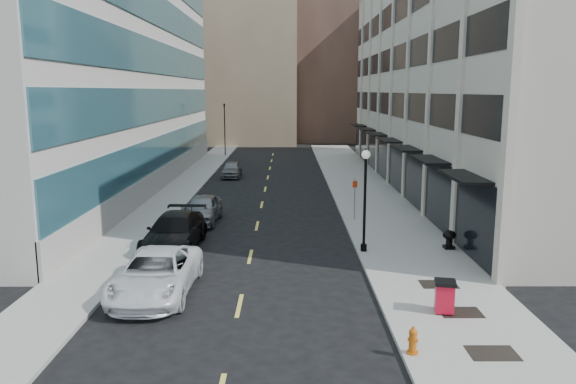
{
  "coord_description": "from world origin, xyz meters",
  "views": [
    {
      "loc": [
        1.71,
        -16.98,
        7.57
      ],
      "look_at": [
        1.75,
        8.41,
        2.97
      ],
      "focal_mm": 35.0,
      "sensor_mm": 36.0,
      "label": 1
    }
  ],
  "objects_px": {
    "urn_planter": "(449,237)",
    "lamppost": "(365,191)",
    "traffic_signal": "(224,107)",
    "car_silver_sedan": "(203,209)",
    "trash_bin": "(445,295)",
    "fire_hydrant": "(413,340)",
    "car_white_van": "(156,274)",
    "car_black_pickup": "(175,232)",
    "sign_post": "(355,193)",
    "car_grey_sedan": "(232,169)"
  },
  "relations": [
    {
      "from": "traffic_signal",
      "to": "car_grey_sedan",
      "type": "distance_m",
      "value": 16.79
    },
    {
      "from": "traffic_signal",
      "to": "car_silver_sedan",
      "type": "distance_m",
      "value": 33.55
    },
    {
      "from": "car_silver_sedan",
      "to": "car_grey_sedan",
      "type": "xyz_separation_m",
      "value": [
        0.0,
        17.25,
        -0.08
      ]
    },
    {
      "from": "car_white_van",
      "to": "car_silver_sedan",
      "type": "relative_size",
      "value": 1.27
    },
    {
      "from": "car_black_pickup",
      "to": "urn_planter",
      "type": "relative_size",
      "value": 6.57
    },
    {
      "from": "car_white_van",
      "to": "car_black_pickup",
      "type": "relative_size",
      "value": 1.01
    },
    {
      "from": "car_white_van",
      "to": "car_grey_sedan",
      "type": "xyz_separation_m",
      "value": [
        0.0,
        29.04,
        -0.11
      ]
    },
    {
      "from": "fire_hydrant",
      "to": "lamppost",
      "type": "xyz_separation_m",
      "value": [
        0.0,
        10.42,
        2.46
      ]
    },
    {
      "from": "car_black_pickup",
      "to": "car_grey_sedan",
      "type": "height_order",
      "value": "car_black_pickup"
    },
    {
      "from": "sign_post",
      "to": "car_white_van",
      "type": "bearing_deg",
      "value": -140.93
    },
    {
      "from": "car_silver_sedan",
      "to": "sign_post",
      "type": "bearing_deg",
      "value": 2.96
    },
    {
      "from": "traffic_signal",
      "to": "fire_hydrant",
      "type": "relative_size",
      "value": 8.6
    },
    {
      "from": "car_white_van",
      "to": "car_black_pickup",
      "type": "distance_m",
      "value": 6.23
    },
    {
      "from": "car_black_pickup",
      "to": "lamppost",
      "type": "relative_size",
      "value": 1.2
    },
    {
      "from": "trash_bin",
      "to": "sign_post",
      "type": "xyz_separation_m",
      "value": [
        -1.4,
        13.99,
        0.96
      ]
    },
    {
      "from": "car_black_pickup",
      "to": "sign_post",
      "type": "relative_size",
      "value": 2.39
    },
    {
      "from": "car_silver_sedan",
      "to": "fire_hydrant",
      "type": "bearing_deg",
      "value": -61.0
    },
    {
      "from": "traffic_signal",
      "to": "car_black_pickup",
      "type": "xyz_separation_m",
      "value": [
        1.77,
        -38.69,
        -4.87
      ]
    },
    {
      "from": "urn_planter",
      "to": "lamppost",
      "type": "bearing_deg",
      "value": -174.3
    },
    {
      "from": "urn_planter",
      "to": "traffic_signal",
      "type": "bearing_deg",
      "value": 110.86
    },
    {
      "from": "urn_planter",
      "to": "car_black_pickup",
      "type": "bearing_deg",
      "value": 177.92
    },
    {
      "from": "car_black_pickup",
      "to": "urn_planter",
      "type": "height_order",
      "value": "car_black_pickup"
    },
    {
      "from": "car_black_pickup",
      "to": "car_grey_sedan",
      "type": "xyz_separation_m",
      "value": [
        0.53,
        22.83,
        -0.14
      ]
    },
    {
      "from": "traffic_signal",
      "to": "sign_post",
      "type": "bearing_deg",
      "value": -71.36
    },
    {
      "from": "traffic_signal",
      "to": "sign_post",
      "type": "distance_m",
      "value": 35.06
    },
    {
      "from": "traffic_signal",
      "to": "car_silver_sedan",
      "type": "height_order",
      "value": "traffic_signal"
    },
    {
      "from": "trash_bin",
      "to": "fire_hydrant",
      "type": "bearing_deg",
      "value": -108.7
    },
    {
      "from": "car_black_pickup",
      "to": "fire_hydrant",
      "type": "xyz_separation_m",
      "value": [
        9.03,
        -11.31,
        -0.3
      ]
    },
    {
      "from": "car_silver_sedan",
      "to": "fire_hydrant",
      "type": "distance_m",
      "value": 18.91
    },
    {
      "from": "car_silver_sedan",
      "to": "urn_planter",
      "type": "bearing_deg",
      "value": -23.34
    },
    {
      "from": "traffic_signal",
      "to": "car_black_pickup",
      "type": "distance_m",
      "value": 39.03
    },
    {
      "from": "car_white_van",
      "to": "car_black_pickup",
      "type": "bearing_deg",
      "value": 95.86
    },
    {
      "from": "traffic_signal",
      "to": "car_grey_sedan",
      "type": "bearing_deg",
      "value": -81.75
    },
    {
      "from": "car_white_van",
      "to": "sign_post",
      "type": "xyz_separation_m",
      "value": [
        8.83,
        11.88,
        0.9
      ]
    },
    {
      "from": "car_silver_sedan",
      "to": "car_grey_sedan",
      "type": "distance_m",
      "value": 17.25
    },
    {
      "from": "car_grey_sedan",
      "to": "traffic_signal",
      "type": "bearing_deg",
      "value": 97.58
    },
    {
      "from": "fire_hydrant",
      "to": "lamppost",
      "type": "distance_m",
      "value": 10.71
    },
    {
      "from": "fire_hydrant",
      "to": "sign_post",
      "type": "xyz_separation_m",
      "value": [
        0.33,
        16.99,
        1.17
      ]
    },
    {
      "from": "lamppost",
      "to": "sign_post",
      "type": "xyz_separation_m",
      "value": [
        0.33,
        6.57,
        -1.29
      ]
    },
    {
      "from": "car_white_van",
      "to": "car_grey_sedan",
      "type": "bearing_deg",
      "value": 91.01
    },
    {
      "from": "trash_bin",
      "to": "lamppost",
      "type": "bearing_deg",
      "value": 114.32
    },
    {
      "from": "lamppost",
      "to": "sign_post",
      "type": "height_order",
      "value": "lamppost"
    },
    {
      "from": "traffic_signal",
      "to": "sign_post",
      "type": "height_order",
      "value": "traffic_signal"
    },
    {
      "from": "car_black_pickup",
      "to": "urn_planter",
      "type": "distance_m",
      "value": 13.16
    },
    {
      "from": "fire_hydrant",
      "to": "car_grey_sedan",
      "type": "bearing_deg",
      "value": 123.62
    },
    {
      "from": "traffic_signal",
      "to": "urn_planter",
      "type": "distance_m",
      "value": 42.21
    },
    {
      "from": "sign_post",
      "to": "traffic_signal",
      "type": "bearing_deg",
      "value": 94.32
    },
    {
      "from": "fire_hydrant",
      "to": "sign_post",
      "type": "height_order",
      "value": "sign_post"
    },
    {
      "from": "car_silver_sedan",
      "to": "lamppost",
      "type": "relative_size",
      "value": 0.95
    },
    {
      "from": "sign_post",
      "to": "urn_planter",
      "type": "height_order",
      "value": "sign_post"
    }
  ]
}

